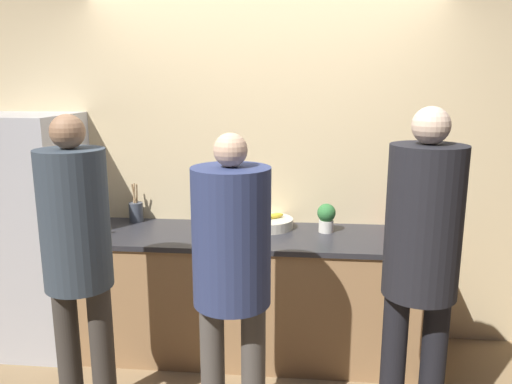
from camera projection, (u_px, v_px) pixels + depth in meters
name	position (u px, v px, depth m)	size (l,w,h in m)	color
ground_plane	(254.00, 381.00, 3.28)	(14.00, 14.00, 0.00)	#8C704C
wall_back	(264.00, 167.00, 3.71)	(5.20, 0.06, 2.60)	#D6BC8C
counter	(259.00, 293.00, 3.57)	(2.48, 0.71, 0.89)	#9E754C
refrigerator	(25.00, 233.00, 3.62)	(0.77, 0.72, 1.71)	#B7B7BC
person_left	(77.00, 248.00, 2.64)	(0.36, 0.36, 1.77)	#38332D
person_center	(232.00, 261.00, 2.53)	(0.40, 0.40, 1.69)	#4C4742
person_right	(421.00, 251.00, 2.48)	(0.37, 0.37, 1.81)	black
fruit_bowl	(268.00, 223.00, 3.61)	(0.36, 0.36, 0.11)	beige
utensil_crock	(136.00, 211.00, 3.76)	(0.10, 0.10, 0.29)	#3D424C
bottle_dark	(198.00, 211.00, 3.70)	(0.07, 0.07, 0.25)	#333338
bottle_red	(390.00, 220.00, 3.55)	(0.07, 0.07, 0.17)	red
bottle_green	(89.00, 226.00, 3.36)	(0.05, 0.05, 0.22)	#236033
cup_white	(250.00, 234.00, 3.30)	(0.08, 0.08, 0.10)	white
potted_plant	(326.00, 217.00, 3.49)	(0.13, 0.13, 0.20)	beige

